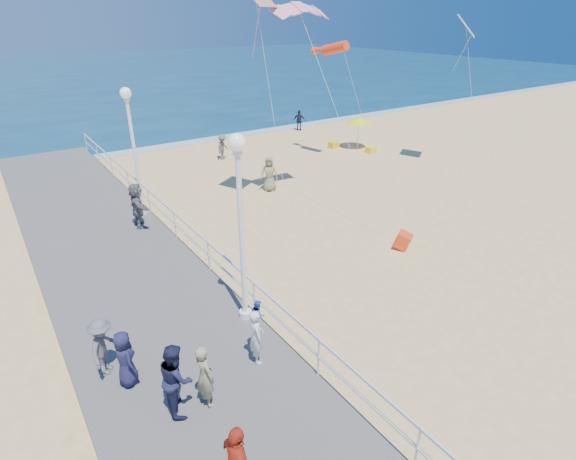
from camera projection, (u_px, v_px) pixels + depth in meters
ground at (378, 274)px, 15.82m from camera, size 160.00×160.00×0.00m
ocean at (54, 78)px, 64.12m from camera, size 160.00×90.00×0.05m
surf_line at (167, 146)px, 31.04m from camera, size 160.00×1.20×0.04m
boardwalk at (175, 350)px, 11.91m from camera, size 5.00×44.00×0.40m
railing at (254, 288)px, 12.70m from camera, size 0.05×42.00×0.55m
lamp_post_mid at (240, 213)px, 11.51m from camera, size 0.44×0.44×5.32m
lamp_post_far at (133, 140)px, 18.19m from camera, size 0.44×0.44×5.32m
woman_holding_toddler at (257, 336)px, 10.99m from camera, size 0.50×0.62×1.48m
toddler_held at (258, 314)px, 10.96m from camera, size 0.40×0.46×0.79m
spectator_2 at (103, 347)px, 10.63m from camera, size 1.01×1.12×1.50m
spectator_4 at (125, 359)px, 10.31m from camera, size 0.53×0.75×1.43m
spectator_5 at (137, 205)px, 18.04m from camera, size 0.73×1.77×1.86m
spectator_6 at (205, 376)px, 9.73m from camera, size 0.44×0.61×1.57m
spectator_7 at (176, 378)px, 9.56m from camera, size 0.82×0.96×1.72m
beach_walker_a at (223, 147)px, 27.98m from camera, size 1.18×1.06×1.59m
beach_walker_b at (299, 120)px, 34.99m from camera, size 0.91×0.94×1.57m
beach_walker_c at (269, 174)px, 22.89m from camera, size 1.04×1.01×1.81m
box_kite at (403, 242)px, 17.37m from camera, size 0.83×0.89×0.74m
beach_umbrella at (359, 120)px, 29.82m from camera, size 1.90×1.90×2.14m
beach_chair_left at (371, 150)px, 29.53m from camera, size 0.55×0.55×0.40m
beach_chair_right at (334, 145)px, 30.62m from camera, size 0.55×0.55×0.40m
kite_parafoil at (301, 7)px, 18.39m from camera, size 2.60×0.94×0.65m
kite_windsock at (335, 48)px, 25.41m from camera, size 1.03×2.82×1.11m
kite_diamond_multi at (466, 26)px, 23.62m from camera, size 1.80×1.67×1.11m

